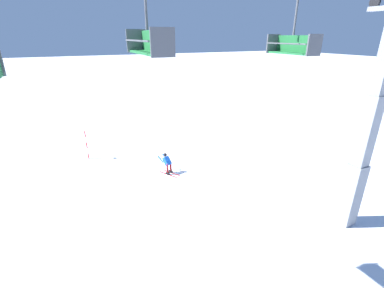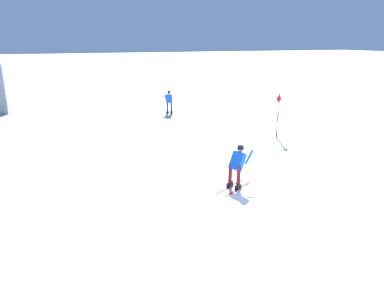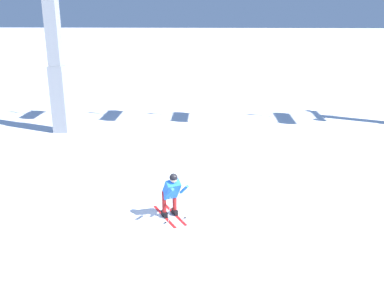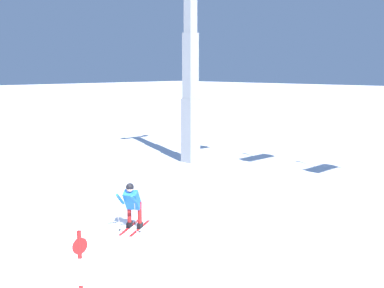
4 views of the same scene
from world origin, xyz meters
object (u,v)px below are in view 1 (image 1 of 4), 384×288
skier_carving_main (167,162)px  trail_marker_pole (87,144)px  chairlift_seat_nearest (294,44)px  chairlift_seat_second (150,43)px  lift_tower_near (364,144)px

skier_carving_main → trail_marker_pole: trail_marker_pole is taller
chairlift_seat_nearest → chairlift_seat_second: size_ratio=0.85×
lift_tower_near → skier_carving_main: bearing=-54.7°
chairlift_seat_second → chairlift_seat_nearest: bearing=-180.0°
skier_carving_main → chairlift_seat_second: 12.72m
lift_tower_near → chairlift_seat_second: bearing=0.0°
lift_tower_near → chairlift_seat_second: size_ratio=4.52×
lift_tower_near → chairlift_seat_nearest: lift_tower_near is taller
skier_carving_main → chairlift_seat_second: size_ratio=0.73×
skier_carving_main → chairlift_seat_nearest: 12.23m
chairlift_seat_nearest → chairlift_seat_second: (4.88, 0.00, 0.10)m
skier_carving_main → chairlift_seat_nearest: chairlift_seat_nearest is taller
lift_tower_near → trail_marker_pole: (11.33, -14.13, -3.19)m
chairlift_seat_second → trail_marker_pole: 16.15m
skier_carving_main → trail_marker_pole: size_ratio=0.74×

